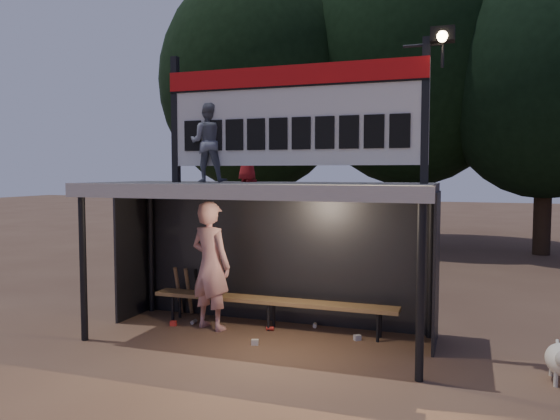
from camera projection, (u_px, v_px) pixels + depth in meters
The scene contains 12 objects.
ground at pixel (259, 339), 8.11m from camera, with size 80.00×80.00×0.00m, color brown.
player at pixel (211, 265), 8.58m from camera, with size 0.74×0.48×2.02m, color white.
child_a at pixel (208, 143), 8.17m from camera, with size 0.58×0.45×1.19m, color slate.
child_b at pixel (247, 154), 8.61m from camera, with size 0.43×0.28×0.87m, color #AF1B1D.
dugout_shelter at pixel (264, 214), 8.21m from camera, with size 5.10×2.08×2.32m.
scoreboard_assembly at pixel (294, 112), 7.69m from camera, with size 4.10×0.27×1.99m.
bench at pixel (271, 302), 8.60m from camera, with size 4.00×0.35×0.48m.
tree_left at pixel (256, 82), 18.46m from camera, with size 6.46×6.46×9.27m.
tree_mid at pixel (412, 61), 18.19m from camera, with size 7.22×7.22×10.36m.
tree_right at pixel (547, 80), 16.01m from camera, with size 6.08×6.08×8.72m.
bats at pixel (189, 291), 9.38m from camera, with size 0.47×0.32×0.84m.
litter at pixel (259, 330), 8.45m from camera, with size 3.07×1.25×0.08m.
Camera 1 is at (2.91, -7.41, 2.48)m, focal length 35.00 mm.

